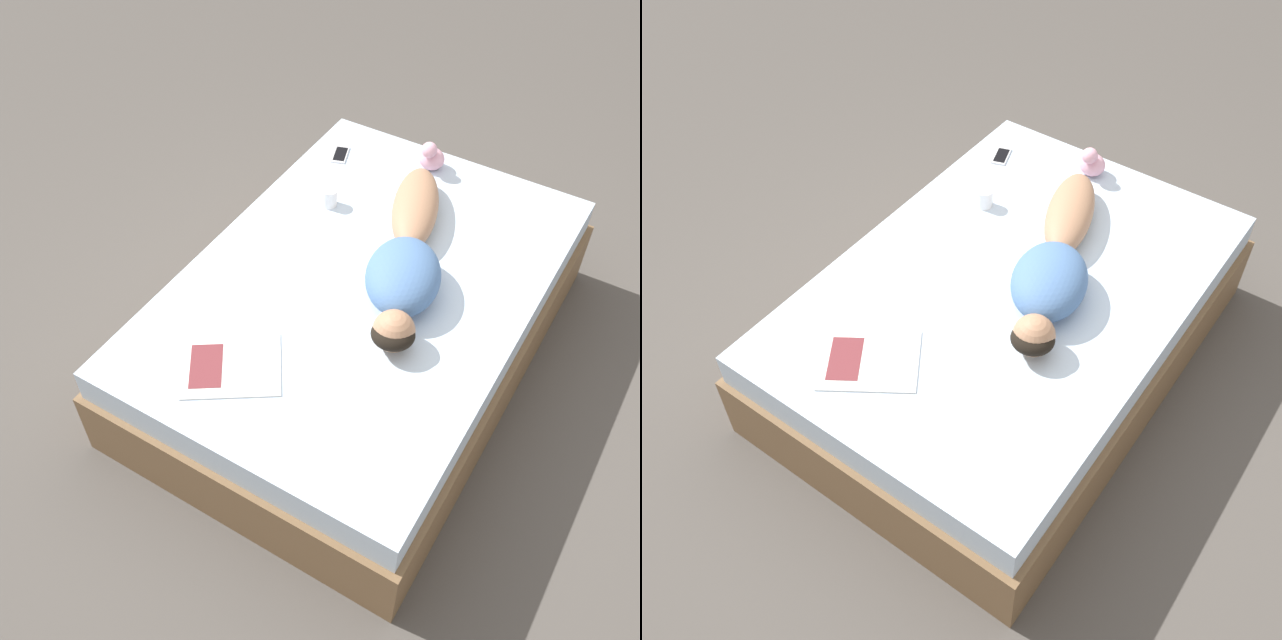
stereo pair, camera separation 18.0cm
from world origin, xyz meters
TOP-DOWN VIEW (x-y plane):
  - ground_plane at (0.00, 0.00)m, footprint 12.00×12.00m
  - bed at (0.00, 0.00)m, footprint 1.58×2.29m
  - person at (-0.15, -0.14)m, footprint 0.63×1.26m
  - open_magazine at (0.22, 0.74)m, footprint 0.53×0.51m
  - coffee_mug at (0.42, -0.39)m, footprint 0.12×0.08m
  - cell_phone at (0.58, -0.79)m, footprint 0.12×0.17m
  - plush_toy at (0.10, -0.94)m, footprint 0.14×0.16m

SIDE VIEW (x-z plane):
  - ground_plane at x=0.00m, z-range 0.00..0.00m
  - bed at x=0.00m, z-range 0.00..0.53m
  - open_magazine at x=0.22m, z-range 0.54..0.55m
  - cell_phone at x=0.58m, z-range 0.54..0.55m
  - coffee_mug at x=0.42m, z-range 0.54..0.64m
  - plush_toy at x=0.10m, z-range 0.52..0.71m
  - person at x=-0.15m, z-range 0.53..0.74m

